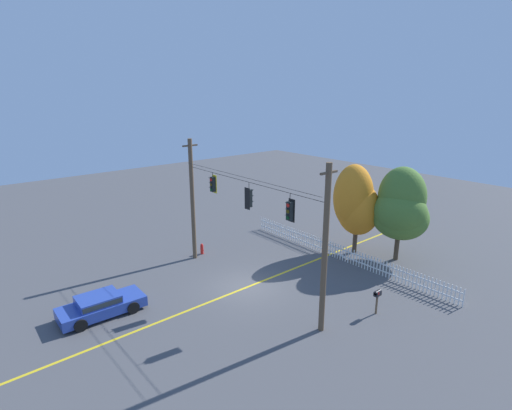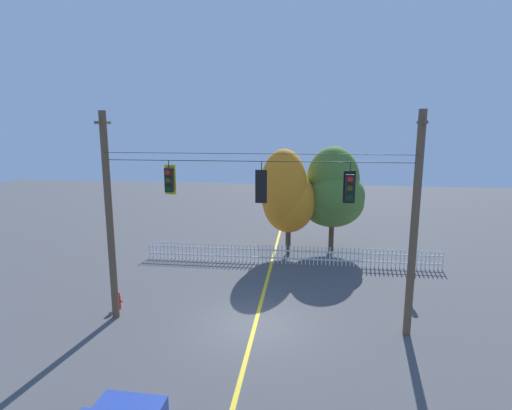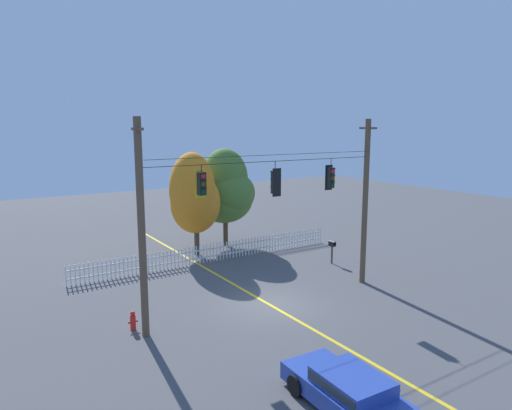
% 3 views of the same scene
% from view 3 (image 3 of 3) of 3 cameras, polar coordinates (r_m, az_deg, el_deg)
% --- Properties ---
extents(ground, '(80.00, 80.00, 0.00)m').
position_cam_3_polar(ground, '(21.42, 1.70, -12.15)').
color(ground, '#4C4C4F').
extents(lane_centerline_stripe, '(0.16, 36.00, 0.01)m').
position_cam_3_polar(lane_centerline_stripe, '(21.42, 1.70, -12.14)').
color(lane_centerline_stripe, gold).
rests_on(lane_centerline_stripe, ground).
extents(signal_support_span, '(11.82, 1.10, 8.31)m').
position_cam_3_polar(signal_support_span, '(20.23, 1.76, -0.95)').
color(signal_support_span, brown).
rests_on(signal_support_span, ground).
extents(traffic_signal_eastbound_side, '(0.43, 0.38, 1.31)m').
position_cam_3_polar(traffic_signal_eastbound_side, '(18.38, -6.69, 2.64)').
color(traffic_signal_eastbound_side, black).
extents(traffic_signal_westbound_side, '(0.43, 0.38, 1.52)m').
position_cam_3_polar(traffic_signal_westbound_side, '(20.16, 2.38, 2.83)').
color(traffic_signal_westbound_side, black).
extents(traffic_signal_northbound_primary, '(0.43, 0.38, 1.50)m').
position_cam_3_polar(traffic_signal_northbound_primary, '(22.14, 9.13, 3.34)').
color(traffic_signal_northbound_primary, black).
extents(white_picket_fence, '(16.65, 0.06, 1.08)m').
position_cam_3_polar(white_picket_fence, '(27.87, -5.24, -5.80)').
color(white_picket_fence, white).
rests_on(white_picket_fence, ground).
extents(autumn_maple_near_fence, '(3.30, 2.91, 6.42)m').
position_cam_3_polar(autumn_maple_near_fence, '(28.66, -7.63, 1.04)').
color(autumn_maple_near_fence, '#473828').
rests_on(autumn_maple_near_fence, ground).
extents(autumn_maple_mid, '(3.92, 3.52, 6.52)m').
position_cam_3_polar(autumn_maple_mid, '(30.88, -3.70, 1.73)').
color(autumn_maple_mid, '#473828').
rests_on(autumn_maple_mid, ground).
extents(parked_car, '(2.04, 4.34, 1.15)m').
position_cam_3_polar(parked_car, '(14.32, 11.37, -21.46)').
color(parked_car, '#28429E').
rests_on(parked_car, ground).
extents(fire_hydrant, '(0.38, 0.22, 0.78)m').
position_cam_3_polar(fire_hydrant, '(19.47, -14.87, -13.57)').
color(fire_hydrant, red).
rests_on(fire_hydrant, ground).
extents(roadside_mailbox, '(0.25, 0.44, 1.36)m').
position_cam_3_polar(roadside_mailbox, '(27.51, 9.33, -4.88)').
color(roadside_mailbox, brown).
rests_on(roadside_mailbox, ground).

